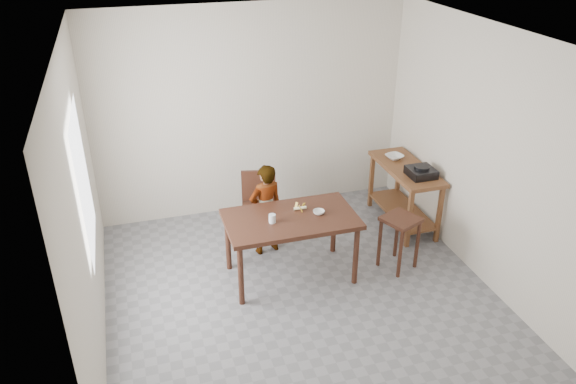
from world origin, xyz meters
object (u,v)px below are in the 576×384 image
object	(u,v)px
dining_table	(291,247)
prep_counter	(403,195)
child	(266,210)
dining_chair	(259,209)
stool	(399,242)

from	to	relation	value
dining_table	prep_counter	world-z (taller)	prep_counter
child	dining_chair	size ratio (longest dim) A/B	1.32
stool	child	bearing A→B (deg)	151.20
prep_counter	child	distance (m)	1.86
prep_counter	stool	size ratio (longest dim) A/B	1.89
prep_counter	stool	world-z (taller)	prep_counter
dining_table	prep_counter	size ratio (longest dim) A/B	1.17
dining_table	dining_chair	distance (m)	0.84
prep_counter	dining_chair	size ratio (longest dim) A/B	1.40
prep_counter	dining_chair	world-z (taller)	dining_chair
child	dining_chair	world-z (taller)	child
child	dining_chair	xyz separation A→B (m)	(-0.02, 0.26, -0.14)
child	stool	xyz separation A→B (m)	(1.34, -0.74, -0.25)
prep_counter	dining_table	bearing A→B (deg)	-157.85
dining_table	stool	world-z (taller)	dining_table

